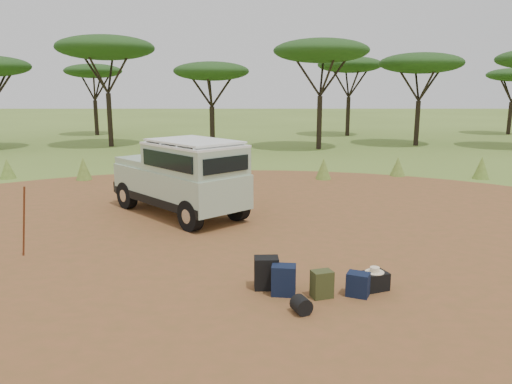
{
  "coord_description": "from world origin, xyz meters",
  "views": [
    {
      "loc": [
        0.43,
        -10.12,
        3.43
      ],
      "look_at": [
        0.45,
        1.36,
        1.0
      ],
      "focal_mm": 35.0,
      "sensor_mm": 36.0,
      "label": 1
    }
  ],
  "objects_px": {
    "backpack_black": "(266,273)",
    "duffel_navy": "(358,285)",
    "safari_vehicle": "(182,179)",
    "walking_staff": "(24,222)",
    "hard_case": "(374,281)",
    "backpack_olive": "(322,284)",
    "backpack_navy": "(284,280)"
  },
  "relations": [
    {
      "from": "duffel_navy",
      "to": "hard_case",
      "type": "relative_size",
      "value": 0.9
    },
    {
      "from": "walking_staff",
      "to": "duffel_navy",
      "type": "distance_m",
      "value": 6.67
    },
    {
      "from": "safari_vehicle",
      "to": "hard_case",
      "type": "distance_m",
      "value": 6.57
    },
    {
      "from": "safari_vehicle",
      "to": "hard_case",
      "type": "height_order",
      "value": "safari_vehicle"
    },
    {
      "from": "safari_vehicle",
      "to": "backpack_olive",
      "type": "height_order",
      "value": "safari_vehicle"
    },
    {
      "from": "backpack_black",
      "to": "backpack_olive",
      "type": "distance_m",
      "value": 0.99
    },
    {
      "from": "duffel_navy",
      "to": "safari_vehicle",
      "type": "bearing_deg",
      "value": 148.03
    },
    {
      "from": "safari_vehicle",
      "to": "hard_case",
      "type": "relative_size",
      "value": 9.52
    },
    {
      "from": "walking_staff",
      "to": "safari_vehicle",
      "type": "bearing_deg",
      "value": 6.57
    },
    {
      "from": "backpack_olive",
      "to": "safari_vehicle",
      "type": "bearing_deg",
      "value": 101.58
    },
    {
      "from": "walking_staff",
      "to": "hard_case",
      "type": "xyz_separation_m",
      "value": [
        6.7,
        -1.64,
        -0.6
      ]
    },
    {
      "from": "backpack_black",
      "to": "safari_vehicle",
      "type": "bearing_deg",
      "value": 110.94
    },
    {
      "from": "backpack_navy",
      "to": "backpack_black",
      "type": "bearing_deg",
      "value": 142.83
    },
    {
      "from": "walking_staff",
      "to": "hard_case",
      "type": "bearing_deg",
      "value": -59.58
    },
    {
      "from": "safari_vehicle",
      "to": "backpack_navy",
      "type": "distance_m",
      "value": 5.92
    },
    {
      "from": "safari_vehicle",
      "to": "backpack_navy",
      "type": "bearing_deg",
      "value": -17.78
    },
    {
      "from": "safari_vehicle",
      "to": "walking_staff",
      "type": "xyz_separation_m",
      "value": [
        -2.69,
        -3.49,
        -0.25
      ]
    },
    {
      "from": "safari_vehicle",
      "to": "backpack_black",
      "type": "distance_m",
      "value": 5.56
    },
    {
      "from": "safari_vehicle",
      "to": "backpack_navy",
      "type": "relative_size",
      "value": 8.2
    },
    {
      "from": "backpack_navy",
      "to": "duffel_navy",
      "type": "relative_size",
      "value": 1.29
    },
    {
      "from": "backpack_black",
      "to": "duffel_navy",
      "type": "height_order",
      "value": "backpack_black"
    },
    {
      "from": "hard_case",
      "to": "backpack_navy",
      "type": "bearing_deg",
      "value": 166.58
    },
    {
      "from": "walking_staff",
      "to": "hard_case",
      "type": "relative_size",
      "value": 3.49
    },
    {
      "from": "backpack_black",
      "to": "hard_case",
      "type": "relative_size",
      "value": 1.26
    },
    {
      "from": "backpack_olive",
      "to": "hard_case",
      "type": "relative_size",
      "value": 1.03
    },
    {
      "from": "duffel_navy",
      "to": "hard_case",
      "type": "xyz_separation_m",
      "value": [
        0.33,
        0.26,
        -0.04
      ]
    },
    {
      "from": "safari_vehicle",
      "to": "backpack_black",
      "type": "bearing_deg",
      "value": -19.27
    },
    {
      "from": "walking_staff",
      "to": "duffel_navy",
      "type": "relative_size",
      "value": 3.87
    },
    {
      "from": "backpack_black",
      "to": "backpack_olive",
      "type": "height_order",
      "value": "backpack_black"
    },
    {
      "from": "duffel_navy",
      "to": "backpack_navy",
      "type": "bearing_deg",
      "value": -158.63
    },
    {
      "from": "backpack_olive",
      "to": "hard_case",
      "type": "height_order",
      "value": "backpack_olive"
    },
    {
      "from": "walking_staff",
      "to": "hard_case",
      "type": "distance_m",
      "value": 6.93
    }
  ]
}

